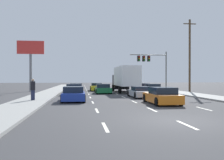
% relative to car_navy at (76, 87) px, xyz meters
% --- Properties ---
extents(ground_plane, '(140.00, 140.00, 0.00)m').
position_rel_car_navy_xyz_m(ground_plane, '(5.06, -1.41, -0.54)').
color(ground_plane, '#3D3D3F').
extents(sidewalk_right, '(2.86, 80.00, 0.14)m').
position_rel_car_navy_xyz_m(sidewalk_right, '(13.43, -6.41, -0.47)').
color(sidewalk_right, '#9E9E99').
rests_on(sidewalk_right, ground_plane).
extents(sidewalk_left, '(2.86, 80.00, 0.14)m').
position_rel_car_navy_xyz_m(sidewalk_left, '(-3.32, -6.41, -0.47)').
color(sidewalk_left, '#9E9E99').
rests_on(sidewalk_left, ground_plane).
extents(lane_markings, '(6.94, 62.00, 0.01)m').
position_rel_car_navy_xyz_m(lane_markings, '(5.06, -2.41, -0.54)').
color(lane_markings, silver).
rests_on(lane_markings, ground_plane).
extents(car_navy, '(2.05, 4.20, 1.18)m').
position_rel_car_navy_xyz_m(car_navy, '(0.00, 0.00, 0.00)').
color(car_navy, '#141E4C').
rests_on(car_navy, ground_plane).
extents(car_gray, '(2.00, 4.26, 1.27)m').
position_rel_car_navy_xyz_m(car_gray, '(-0.08, -8.03, 0.03)').
color(car_gray, slate).
rests_on(car_gray, ground_plane).
extents(car_blue, '(1.98, 4.40, 1.24)m').
position_rel_car_navy_xyz_m(car_blue, '(0.09, -16.08, 0.03)').
color(car_blue, '#1E389E').
rests_on(car_blue, ground_plane).
extents(car_yellow, '(1.91, 4.65, 1.20)m').
position_rel_car_navy_xyz_m(car_yellow, '(3.11, 0.83, 0.02)').
color(car_yellow, yellow).
rests_on(car_yellow, ground_plane).
extents(car_green, '(1.98, 4.41, 1.21)m').
position_rel_car_navy_xyz_m(car_green, '(3.52, -5.71, 0.01)').
color(car_green, '#196B38').
rests_on(car_green, ground_plane).
extents(box_truck, '(2.57, 9.39, 3.46)m').
position_rel_car_navy_xyz_m(box_truck, '(6.68, -4.33, 1.46)').
color(box_truck, white).
rests_on(box_truck, ground_plane).
extents(car_silver, '(1.89, 4.34, 1.11)m').
position_rel_car_navy_xyz_m(car_silver, '(6.67, -12.83, -0.03)').
color(car_silver, '#B7BABF').
rests_on(car_silver, ground_plane).
extents(car_orange, '(1.93, 4.33, 1.27)m').
position_rel_car_navy_xyz_m(car_orange, '(6.77, -19.23, 0.04)').
color(car_orange, orange).
rests_on(car_orange, ground_plane).
extents(car_red, '(1.95, 4.67, 1.15)m').
position_rel_car_navy_xyz_m(car_red, '(10.35, 0.43, -0.00)').
color(car_red, red).
rests_on(car_red, ground_plane).
extents(car_tan, '(1.98, 4.51, 1.20)m').
position_rel_car_navy_xyz_m(car_tan, '(10.04, -5.91, -0.00)').
color(car_tan, tan).
rests_on(car_tan, ground_plane).
extents(traffic_signal_mast, '(6.45, 0.69, 6.50)m').
position_rel_car_navy_xyz_m(traffic_signal_mast, '(12.37, 3.53, 4.32)').
color(traffic_signal_mast, '#595B56').
rests_on(traffic_signal_mast, ground_plane).
extents(utility_pole_mid, '(1.80, 0.28, 10.11)m').
position_rel_car_navy_xyz_m(utility_pole_mid, '(15.77, -4.63, 4.65)').
color(utility_pole_mid, brown).
rests_on(utility_pole_mid, ground_plane).
extents(roadside_billboard, '(3.86, 0.36, 7.42)m').
position_rel_car_navy_xyz_m(roadside_billboard, '(-6.58, 0.02, 4.71)').
color(roadside_billboard, slate).
rests_on(roadside_billboard, ground_plane).
extents(pedestrian_near_corner, '(0.38, 0.38, 1.76)m').
position_rel_car_navy_xyz_m(pedestrian_near_corner, '(-3.21, -16.29, 0.47)').
color(pedestrian_near_corner, '#1E233F').
rests_on(pedestrian_near_corner, sidewalk_left).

